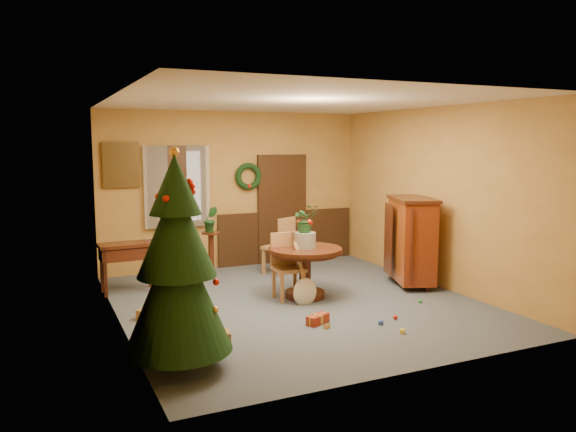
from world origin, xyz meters
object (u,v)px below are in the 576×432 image
dining_table (305,263)px  christmas_tree (177,266)px  sideboard (412,238)px  chair_near (287,263)px  writing_desk (128,255)px

dining_table → christmas_tree: size_ratio=0.48×
sideboard → christmas_tree: bearing=-156.9°
dining_table → sideboard: size_ratio=0.76×
dining_table → chair_near: size_ratio=1.13×
writing_desk → sideboard: 4.55m
writing_desk → sideboard: (4.30, -1.47, 0.19)m
dining_table → chair_near: bearing=157.9°
chair_near → christmas_tree: bearing=-136.9°
dining_table → chair_near: (-0.26, 0.10, -0.01)m
dining_table → christmas_tree: christmas_tree is taller
dining_table → writing_desk: 2.77m
writing_desk → sideboard: bearing=-18.8°
writing_desk → sideboard: size_ratio=0.62×
dining_table → christmas_tree: 3.09m
chair_near → christmas_tree: size_ratio=0.43×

